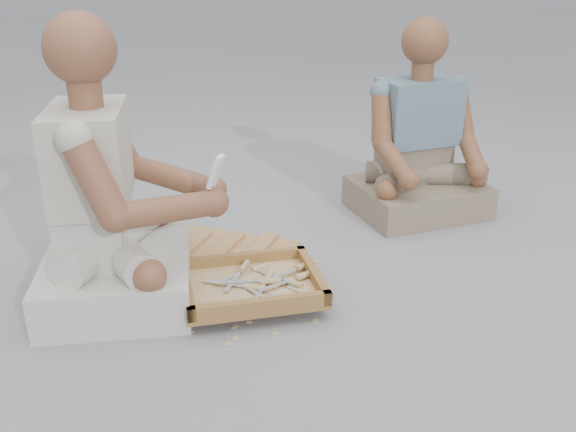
{
  "coord_description": "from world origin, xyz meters",
  "views": [
    {
      "loc": [
        0.09,
        -1.74,
        1.09
      ],
      "look_at": [
        0.03,
        0.17,
        0.3
      ],
      "focal_mm": 40.0,
      "sensor_mm": 36.0,
      "label": 1
    }
  ],
  "objects_px": {
    "craftsman": "(111,207)",
    "companion": "(419,151)",
    "tool_tray": "(251,285)",
    "carved_panel": "(206,256)"
  },
  "relations": [
    {
      "from": "craftsman",
      "to": "companion",
      "type": "xyz_separation_m",
      "value": [
        1.13,
        0.8,
        -0.04
      ]
    },
    {
      "from": "tool_tray",
      "to": "craftsman",
      "type": "height_order",
      "value": "craftsman"
    },
    {
      "from": "craftsman",
      "to": "carved_panel",
      "type": "bearing_deg",
      "value": 125.15
    },
    {
      "from": "craftsman",
      "to": "companion",
      "type": "bearing_deg",
      "value": 115.31
    },
    {
      "from": "companion",
      "to": "tool_tray",
      "type": "bearing_deg",
      "value": 28.41
    },
    {
      "from": "tool_tray",
      "to": "companion",
      "type": "relative_size",
      "value": 0.63
    },
    {
      "from": "companion",
      "to": "craftsman",
      "type": "bearing_deg",
      "value": 12.33
    },
    {
      "from": "carved_panel",
      "to": "companion",
      "type": "xyz_separation_m",
      "value": [
        0.87,
        0.54,
        0.26
      ]
    },
    {
      "from": "tool_tray",
      "to": "companion",
      "type": "height_order",
      "value": "companion"
    },
    {
      "from": "craftsman",
      "to": "tool_tray",
      "type": "bearing_deg",
      "value": 74.89
    }
  ]
}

